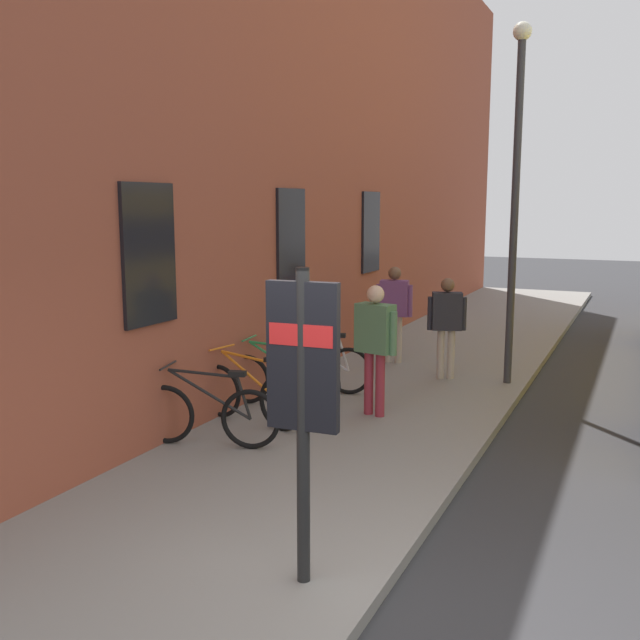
{
  "coord_description": "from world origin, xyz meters",
  "views": [
    {
      "loc": [
        -4.47,
        -1.65,
        2.97
      ],
      "look_at": [
        2.91,
        1.77,
        1.63
      ],
      "focal_mm": 39.93,
      "sensor_mm": 36.0,
      "label": 1
    }
  ],
  "objects_px": {
    "bicycle_end_of_row": "(250,395)",
    "pedestrian_crossing_street": "(447,318)",
    "bicycle_leaning_wall": "(315,367)",
    "bicycle_nearest_sign": "(281,380)",
    "transit_info_sign": "(303,377)",
    "street_lamp": "(516,177)",
    "pedestrian_by_facade": "(375,337)",
    "bicycle_under_window": "(208,414)",
    "pedestrian_near_bus": "(394,304)"
  },
  "relations": [
    {
      "from": "transit_info_sign",
      "to": "pedestrian_near_bus",
      "type": "xyz_separation_m",
      "value": [
        7.47,
        1.86,
        -0.54
      ]
    },
    {
      "from": "street_lamp",
      "to": "bicycle_under_window",
      "type": "bearing_deg",
      "value": 149.87
    },
    {
      "from": "bicycle_end_of_row",
      "to": "pedestrian_by_facade",
      "type": "xyz_separation_m",
      "value": [
        1.04,
        -1.33,
        0.7
      ]
    },
    {
      "from": "bicycle_end_of_row",
      "to": "pedestrian_near_bus",
      "type": "height_order",
      "value": "pedestrian_near_bus"
    },
    {
      "from": "bicycle_leaning_wall",
      "to": "pedestrian_near_bus",
      "type": "distance_m",
      "value": 2.6
    },
    {
      "from": "bicycle_end_of_row",
      "to": "transit_info_sign",
      "type": "height_order",
      "value": "transit_info_sign"
    },
    {
      "from": "bicycle_end_of_row",
      "to": "transit_info_sign",
      "type": "bearing_deg",
      "value": -143.81
    },
    {
      "from": "bicycle_nearest_sign",
      "to": "pedestrian_near_bus",
      "type": "height_order",
      "value": "pedestrian_near_bus"
    },
    {
      "from": "bicycle_nearest_sign",
      "to": "pedestrian_near_bus",
      "type": "bearing_deg",
      "value": -8.41
    },
    {
      "from": "bicycle_end_of_row",
      "to": "bicycle_nearest_sign",
      "type": "relative_size",
      "value": 0.99
    },
    {
      "from": "bicycle_leaning_wall",
      "to": "bicycle_nearest_sign",
      "type": "bearing_deg",
      "value": 173.53
    },
    {
      "from": "bicycle_end_of_row",
      "to": "bicycle_nearest_sign",
      "type": "height_order",
      "value": "same"
    },
    {
      "from": "bicycle_nearest_sign",
      "to": "pedestrian_by_facade",
      "type": "height_order",
      "value": "pedestrian_by_facade"
    },
    {
      "from": "street_lamp",
      "to": "bicycle_nearest_sign",
      "type": "bearing_deg",
      "value": 136.01
    },
    {
      "from": "bicycle_end_of_row",
      "to": "pedestrian_crossing_street",
      "type": "height_order",
      "value": "pedestrian_crossing_street"
    },
    {
      "from": "bicycle_leaning_wall",
      "to": "pedestrian_by_facade",
      "type": "distance_m",
      "value": 1.59
    },
    {
      "from": "transit_info_sign",
      "to": "street_lamp",
      "type": "xyz_separation_m",
      "value": [
        6.84,
        -0.29,
        1.65
      ]
    },
    {
      "from": "pedestrian_near_bus",
      "to": "transit_info_sign",
      "type": "bearing_deg",
      "value": -165.99
    },
    {
      "from": "pedestrian_by_facade",
      "to": "street_lamp",
      "type": "height_order",
      "value": "street_lamp"
    },
    {
      "from": "bicycle_under_window",
      "to": "pedestrian_by_facade",
      "type": "bearing_deg",
      "value": -33.65
    },
    {
      "from": "pedestrian_crossing_street",
      "to": "transit_info_sign",
      "type": "bearing_deg",
      "value": -174.09
    },
    {
      "from": "pedestrian_by_facade",
      "to": "street_lamp",
      "type": "relative_size",
      "value": 0.32
    },
    {
      "from": "transit_info_sign",
      "to": "bicycle_under_window",
      "type": "bearing_deg",
      "value": 46.32
    },
    {
      "from": "bicycle_leaning_wall",
      "to": "pedestrian_crossing_street",
      "type": "bearing_deg",
      "value": -42.83
    },
    {
      "from": "transit_info_sign",
      "to": "street_lamp",
      "type": "relative_size",
      "value": 0.43
    },
    {
      "from": "bicycle_under_window",
      "to": "bicycle_leaning_wall",
      "type": "relative_size",
      "value": 1.0
    },
    {
      "from": "bicycle_under_window",
      "to": "bicycle_end_of_row",
      "type": "distance_m",
      "value": 0.96
    },
    {
      "from": "bicycle_under_window",
      "to": "bicycle_nearest_sign",
      "type": "height_order",
      "value": "same"
    },
    {
      "from": "bicycle_under_window",
      "to": "pedestrian_near_bus",
      "type": "bearing_deg",
      "value": -5.52
    },
    {
      "from": "bicycle_leaning_wall",
      "to": "pedestrian_crossing_street",
      "type": "distance_m",
      "value": 2.39
    },
    {
      "from": "pedestrian_near_bus",
      "to": "street_lamp",
      "type": "distance_m",
      "value": 3.13
    },
    {
      "from": "bicycle_nearest_sign",
      "to": "bicycle_leaning_wall",
      "type": "relative_size",
      "value": 1.02
    },
    {
      "from": "pedestrian_by_facade",
      "to": "pedestrian_crossing_street",
      "type": "relative_size",
      "value": 1.07
    },
    {
      "from": "pedestrian_near_bus",
      "to": "pedestrian_by_facade",
      "type": "bearing_deg",
      "value": -165.42
    },
    {
      "from": "bicycle_leaning_wall",
      "to": "street_lamp",
      "type": "distance_m",
      "value": 4.25
    },
    {
      "from": "bicycle_nearest_sign",
      "to": "street_lamp",
      "type": "bearing_deg",
      "value": -43.99
    },
    {
      "from": "bicycle_end_of_row",
      "to": "street_lamp",
      "type": "relative_size",
      "value": 0.32
    },
    {
      "from": "pedestrian_near_bus",
      "to": "pedestrian_crossing_street",
      "type": "bearing_deg",
      "value": -123.86
    },
    {
      "from": "bicycle_under_window",
      "to": "transit_info_sign",
      "type": "distance_m",
      "value": 3.49
    },
    {
      "from": "transit_info_sign",
      "to": "bicycle_nearest_sign",
      "type": "bearing_deg",
      "value": 30.03
    },
    {
      "from": "bicycle_under_window",
      "to": "bicycle_end_of_row",
      "type": "bearing_deg",
      "value": -0.51
    },
    {
      "from": "bicycle_end_of_row",
      "to": "pedestrian_crossing_street",
      "type": "distance_m",
      "value": 3.89
    },
    {
      "from": "bicycle_end_of_row",
      "to": "street_lamp",
      "type": "distance_m",
      "value": 5.31
    },
    {
      "from": "bicycle_under_window",
      "to": "pedestrian_by_facade",
      "type": "distance_m",
      "value": 2.51
    },
    {
      "from": "transit_info_sign",
      "to": "pedestrian_crossing_street",
      "type": "distance_m",
      "value": 6.74
    },
    {
      "from": "bicycle_end_of_row",
      "to": "transit_info_sign",
      "type": "xyz_separation_m",
      "value": [
        -3.22,
        -2.36,
        1.21
      ]
    },
    {
      "from": "bicycle_leaning_wall",
      "to": "transit_info_sign",
      "type": "distance_m",
      "value": 5.61
    },
    {
      "from": "pedestrian_crossing_street",
      "to": "street_lamp",
      "type": "bearing_deg",
      "value": -81.09
    },
    {
      "from": "pedestrian_by_facade",
      "to": "bicycle_end_of_row",
      "type": "bearing_deg",
      "value": 128.16
    },
    {
      "from": "bicycle_end_of_row",
      "to": "bicycle_leaning_wall",
      "type": "relative_size",
      "value": 1.01
    }
  ]
}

